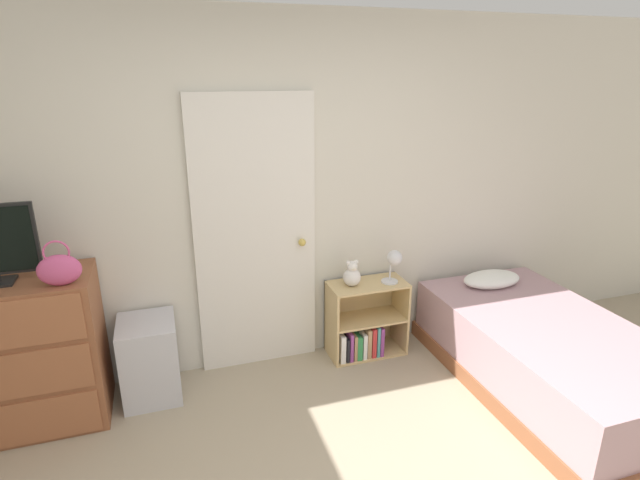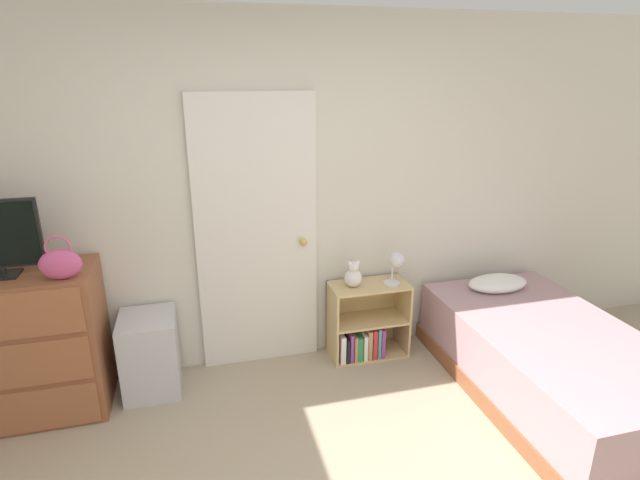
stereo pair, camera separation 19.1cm
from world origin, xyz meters
name	(u,v)px [view 2 (the right image)]	position (x,y,z in m)	size (l,w,h in m)	color
wall_back	(273,198)	(0.00, 2.08, 1.27)	(10.00, 0.06, 2.55)	beige
door_closed	(257,236)	(-0.13, 2.03, 1.01)	(0.88, 0.09, 2.02)	silver
dresser	(24,345)	(-1.67, 1.77, 0.49)	(0.94, 0.52, 0.98)	brown
handbag	(60,264)	(-1.34, 1.61, 1.08)	(0.24, 0.11, 0.27)	#C64C7F
storage_bin	(150,354)	(-0.94, 1.83, 0.28)	(0.37, 0.41, 0.56)	silver
bookshelf	(364,328)	(0.66, 1.87, 0.23)	(0.60, 0.30, 0.60)	tan
teddy_bear	(353,276)	(0.56, 1.88, 0.69)	(0.14, 0.14, 0.21)	silver
desk_lamp	(396,262)	(0.88, 1.83, 0.78)	(0.15, 0.14, 0.26)	silver
bed	(550,361)	(1.73, 1.08, 0.25)	(1.09, 1.92, 0.60)	brown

